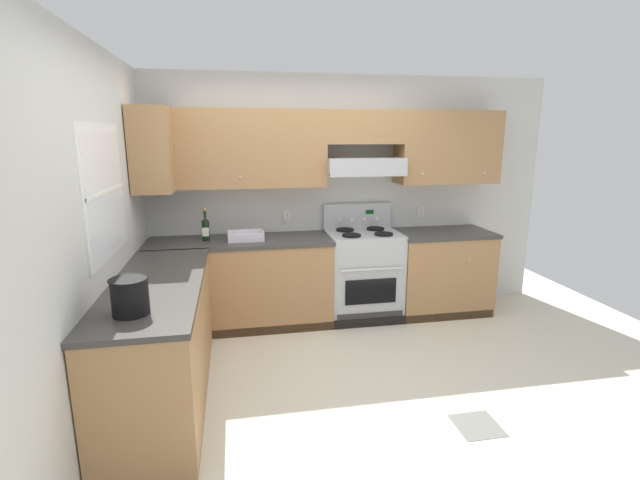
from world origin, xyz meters
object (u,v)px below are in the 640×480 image
bowl (246,237)px  bucket (130,295)px  stove (363,274)px  wine_bottle (206,228)px

bowl → bucket: 1.97m
bucket → stove: bearing=43.8°
stove → bucket: stove is taller
bowl → bucket: size_ratio=1.58×
bowl → bucket: bearing=-111.3°
stove → bucket: size_ratio=5.38×
wine_bottle → bucket: wine_bottle is taller
bowl → bucket: bucket is taller
wine_bottle → bucket: size_ratio=1.44×
bowl → bucket: (-0.72, -1.84, 0.09)m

